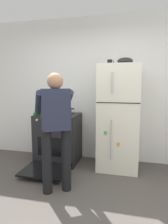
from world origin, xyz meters
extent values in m
plane|color=#4C4742|center=(0.00, 0.00, 0.00)|extent=(8.00, 8.00, 0.00)
cube|color=white|center=(0.00, 1.95, 1.35)|extent=(6.00, 0.10, 2.70)
cube|color=silver|center=(0.51, 1.57, 0.89)|extent=(0.68, 0.68, 1.78)
cube|color=black|center=(0.51, 1.23, 1.17)|extent=(0.67, 0.01, 0.01)
cylinder|color=#B7B7BC|center=(0.43, 1.20, 0.59)|extent=(0.02, 0.02, 0.64)
cylinder|color=#B7B7BC|center=(0.43, 1.20, 1.47)|extent=(0.02, 0.02, 0.33)
cube|color=orange|center=(0.54, 1.22, 0.52)|extent=(0.04, 0.01, 0.06)
cube|color=green|center=(0.33, 1.22, 0.69)|extent=(0.04, 0.01, 0.06)
cube|color=black|center=(-0.60, 1.57, 0.45)|extent=(0.76, 0.64, 0.91)
cube|color=black|center=(-0.60, 1.25, 0.38)|extent=(0.53, 0.01, 0.33)
cylinder|color=black|center=(-0.78, 1.43, 0.91)|extent=(0.17, 0.17, 0.01)
cylinder|color=black|center=(-0.42, 1.43, 0.91)|extent=(0.17, 0.17, 0.01)
cylinder|color=black|center=(-0.78, 1.71, 0.91)|extent=(0.17, 0.17, 0.01)
cylinder|color=black|center=(-0.42, 1.71, 0.91)|extent=(0.17, 0.17, 0.01)
cylinder|color=silver|center=(-0.86, 1.23, 0.85)|extent=(0.04, 0.03, 0.04)
cylinder|color=silver|center=(-0.69, 1.23, 0.85)|extent=(0.04, 0.03, 0.04)
cylinder|color=silver|center=(-0.51, 1.23, 0.85)|extent=(0.04, 0.03, 0.04)
cylinder|color=silver|center=(-0.34, 1.23, 0.85)|extent=(0.04, 0.03, 0.04)
cube|color=black|center=(-0.60, 0.96, 0.09)|extent=(0.72, 0.58, 0.04)
cylinder|color=black|center=(-0.35, 0.49, 0.43)|extent=(0.13, 0.13, 0.86)
cylinder|color=black|center=(-0.12, 0.62, 0.43)|extent=(0.13, 0.13, 0.86)
cube|color=#23283D|center=(-0.24, 0.55, 1.13)|extent=(0.41, 0.36, 0.54)
sphere|color=#A37556|center=(-0.24, 0.55, 1.49)|extent=(0.21, 0.21, 0.21)
sphere|color=#4C4C4C|center=(-0.24, 0.55, 1.46)|extent=(0.15, 0.15, 0.15)
cylinder|color=#23283D|center=(-0.52, 0.65, 1.19)|extent=(0.34, 0.48, 0.40)
cylinder|color=#23283D|center=(-0.18, 0.85, 1.19)|extent=(0.34, 0.48, 0.40)
ellipsoid|color=#1E5123|center=(-0.64, 0.84, 1.02)|extent=(0.12, 0.18, 0.10)
ellipsoid|color=#1E5123|center=(-0.30, 1.05, 1.02)|extent=(0.12, 0.18, 0.10)
cylinder|color=#19479E|center=(-0.44, 1.52, 0.98)|extent=(0.23, 0.23, 0.13)
cube|color=black|center=(-0.58, 1.52, 1.02)|extent=(0.05, 0.03, 0.02)
cube|color=black|center=(-0.30, 1.52, 1.02)|extent=(0.05, 0.03, 0.02)
cylinder|color=black|center=(0.33, 1.62, 1.82)|extent=(0.08, 0.08, 0.10)
torus|color=black|center=(0.38, 1.62, 1.83)|extent=(0.06, 0.01, 0.06)
cylinder|color=brown|center=(-0.90, 1.77, 0.98)|extent=(0.05, 0.05, 0.14)
ellipsoid|color=black|center=(0.59, 1.57, 1.83)|extent=(0.26, 0.26, 0.12)
camera|label=1|loc=(0.72, -1.83, 1.45)|focal=31.66mm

